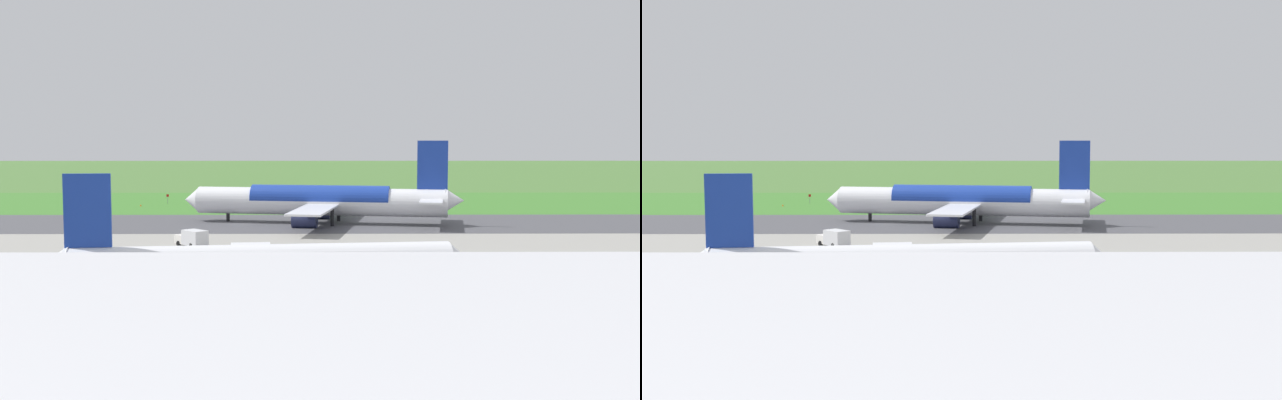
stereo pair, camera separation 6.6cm
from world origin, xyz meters
TOP-DOWN VIEW (x-y plane):
  - ground_plane at (0.00, 0.00)m, footprint 800.00×800.00m
  - runway_asphalt at (0.00, 0.00)m, footprint 600.00×31.10m
  - apron_concrete at (0.00, 68.43)m, footprint 440.00×110.00m
  - grass_verge_foreground at (0.00, -39.31)m, footprint 600.00×80.00m
  - airliner_main at (-15.09, 0.07)m, footprint 53.90×44.35m
  - airliner_parked_mid at (-8.11, 65.25)m, footprint 43.65×35.79m
  - service_car_followme at (-31.18, 47.07)m, footprint 3.36×4.57m
  - service_truck_fuel at (4.53, 30.72)m, footprint 5.62×5.76m
  - no_stopping_sign at (22.80, -42.44)m, footprint 0.60×0.10m
  - traffic_cone_orange at (27.93, -35.71)m, footprint 0.40×0.40m

SIDE VIEW (x-z plane):
  - ground_plane at x=0.00m, z-range 0.00..0.00m
  - grass_verge_foreground at x=0.00m, z-range 0.00..0.04m
  - apron_concrete at x=0.00m, z-range 0.00..0.05m
  - runway_asphalt at x=0.00m, z-range 0.00..0.06m
  - traffic_cone_orange at x=27.93m, z-range 0.00..0.55m
  - service_car_followme at x=-31.18m, z-range 0.03..1.65m
  - service_truck_fuel at x=4.53m, z-range 0.08..2.73m
  - no_stopping_sign at x=22.80m, z-range 0.23..2.62m
  - airliner_parked_mid at x=-8.11m, z-range -2.89..9.85m
  - airliner_main at x=-15.09m, z-range -3.59..12.29m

